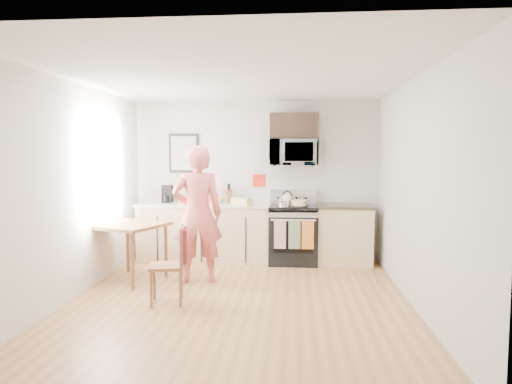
# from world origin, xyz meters

# --- Properties ---
(floor) EXTENTS (4.60, 4.60, 0.00)m
(floor) POSITION_xyz_m (0.00, 0.00, 0.00)
(floor) COLOR olive
(floor) RESTS_ON ground
(back_wall) EXTENTS (4.00, 0.04, 2.60)m
(back_wall) POSITION_xyz_m (0.00, 2.30, 1.30)
(back_wall) COLOR beige
(back_wall) RESTS_ON floor
(front_wall) EXTENTS (4.00, 0.04, 2.60)m
(front_wall) POSITION_xyz_m (0.00, -2.30, 1.30)
(front_wall) COLOR beige
(front_wall) RESTS_ON floor
(left_wall) EXTENTS (0.04, 4.60, 2.60)m
(left_wall) POSITION_xyz_m (-2.00, 0.00, 1.30)
(left_wall) COLOR beige
(left_wall) RESTS_ON floor
(right_wall) EXTENTS (0.04, 4.60, 2.60)m
(right_wall) POSITION_xyz_m (2.00, 0.00, 1.30)
(right_wall) COLOR beige
(right_wall) RESTS_ON floor
(ceiling) EXTENTS (4.00, 4.60, 0.04)m
(ceiling) POSITION_xyz_m (0.00, 0.00, 2.60)
(ceiling) COLOR silver
(ceiling) RESTS_ON back_wall
(window) EXTENTS (0.06, 1.40, 1.50)m
(window) POSITION_xyz_m (-1.96, 0.80, 1.55)
(window) COLOR white
(window) RESTS_ON left_wall
(cabinet_left) EXTENTS (2.10, 0.60, 0.90)m
(cabinet_left) POSITION_xyz_m (-0.80, 2.00, 0.45)
(cabinet_left) COLOR #DABD8B
(cabinet_left) RESTS_ON floor
(countertop_left) EXTENTS (2.14, 0.64, 0.04)m
(countertop_left) POSITION_xyz_m (-0.80, 2.00, 0.92)
(countertop_left) COLOR #F1E1CF
(countertop_left) RESTS_ON cabinet_left
(cabinet_right) EXTENTS (0.84, 0.60, 0.90)m
(cabinet_right) POSITION_xyz_m (1.43, 2.00, 0.45)
(cabinet_right) COLOR #DABD8B
(cabinet_right) RESTS_ON floor
(countertop_right) EXTENTS (0.88, 0.64, 0.04)m
(countertop_right) POSITION_xyz_m (1.43, 2.00, 0.92)
(countertop_right) COLOR black
(countertop_right) RESTS_ON cabinet_right
(range) EXTENTS (0.76, 0.70, 1.16)m
(range) POSITION_xyz_m (0.63, 1.98, 0.44)
(range) COLOR black
(range) RESTS_ON floor
(microwave) EXTENTS (0.76, 0.51, 0.42)m
(microwave) POSITION_xyz_m (0.63, 2.08, 1.76)
(microwave) COLOR silver
(microwave) RESTS_ON back_wall
(upper_cabinet) EXTENTS (0.76, 0.35, 0.40)m
(upper_cabinet) POSITION_xyz_m (0.63, 2.12, 2.18)
(upper_cabinet) COLOR black
(upper_cabinet) RESTS_ON back_wall
(wall_art) EXTENTS (0.50, 0.04, 0.65)m
(wall_art) POSITION_xyz_m (-1.20, 2.28, 1.75)
(wall_art) COLOR black
(wall_art) RESTS_ON back_wall
(wall_trivet) EXTENTS (0.20, 0.02, 0.20)m
(wall_trivet) POSITION_xyz_m (0.05, 2.28, 1.30)
(wall_trivet) COLOR #B31F0F
(wall_trivet) RESTS_ON back_wall
(person) EXTENTS (0.76, 0.59, 1.85)m
(person) POSITION_xyz_m (-0.66, 0.80, 0.93)
(person) COLOR #D9433B
(person) RESTS_ON floor
(dining_table) EXTENTS (0.94, 0.94, 0.78)m
(dining_table) POSITION_xyz_m (-1.60, 0.76, 0.69)
(dining_table) COLOR brown
(dining_table) RESTS_ON floor
(chair) EXTENTS (0.48, 0.45, 0.90)m
(chair) POSITION_xyz_m (-0.70, -0.11, 0.58)
(chair) COLOR brown
(chair) RESTS_ON floor
(knife_block) EXTENTS (0.15, 0.17, 0.22)m
(knife_block) POSITION_xyz_m (-0.43, 2.11, 1.05)
(knife_block) COLOR brown
(knife_block) RESTS_ON countertop_left
(utensil_crock) EXTENTS (0.13, 0.13, 0.39)m
(utensil_crock) POSITION_xyz_m (-0.67, 2.11, 1.09)
(utensil_crock) COLOR #B31F0F
(utensil_crock) RESTS_ON countertop_left
(fruit_bowl) EXTENTS (0.26, 0.26, 0.10)m
(fruit_bowl) POSITION_xyz_m (-0.63, 2.15, 0.98)
(fruit_bowl) COLOR white
(fruit_bowl) RESTS_ON countertop_left
(milk_carton) EXTENTS (0.13, 0.13, 0.26)m
(milk_carton) POSITION_xyz_m (-1.18, 1.98, 1.07)
(milk_carton) COLOR tan
(milk_carton) RESTS_ON countertop_left
(coffee_maker) EXTENTS (0.18, 0.25, 0.29)m
(coffee_maker) POSITION_xyz_m (-1.44, 2.09, 1.07)
(coffee_maker) COLOR black
(coffee_maker) RESTS_ON countertop_left
(bread_bag) EXTENTS (0.35, 0.29, 0.12)m
(bread_bag) POSITION_xyz_m (-0.17, 1.78, 1.00)
(bread_bag) COLOR tan
(bread_bag) RESTS_ON countertop_left
(cake) EXTENTS (0.30, 0.30, 0.10)m
(cake) POSITION_xyz_m (0.71, 1.81, 0.97)
(cake) COLOR black
(cake) RESTS_ON range
(kettle) EXTENTS (0.18, 0.18, 0.22)m
(kettle) POSITION_xyz_m (0.53, 2.06, 1.02)
(kettle) COLOR white
(kettle) RESTS_ON range
(pot) EXTENTS (0.19, 0.33, 0.10)m
(pot) POSITION_xyz_m (0.48, 1.78, 0.97)
(pot) COLOR silver
(pot) RESTS_ON range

